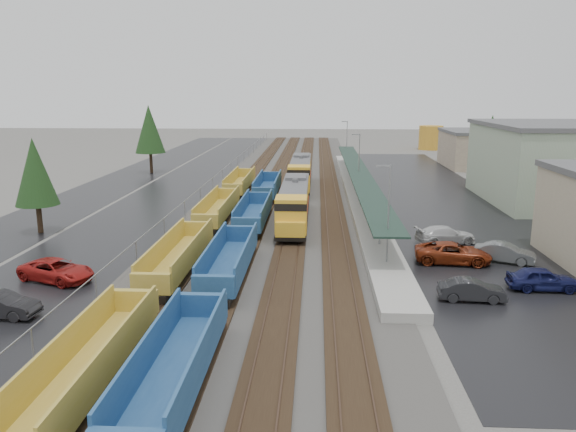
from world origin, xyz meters
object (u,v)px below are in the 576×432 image
locomotive_lead (294,203)px  parked_car_east_d (542,279)px  well_string_blue (230,261)px  parked_car_east_a (472,290)px  locomotive_trail (300,173)px  parked_car_east_b (453,253)px  parked_car_west_c (57,271)px  parked_car_west_b (0,305)px  parked_car_east_e (505,253)px  parked_car_east_c (445,235)px  well_string_yellow (179,257)px  storage_tank (431,138)px

locomotive_lead → parked_car_east_d: bearing=-45.6°
well_string_blue → parked_car_east_a: 16.69m
locomotive_trail → parked_car_east_b: locomotive_trail is taller
parked_car_west_c → parked_car_east_d: size_ratio=1.20×
locomotive_trail → well_string_blue: bearing=-96.1°
parked_car_west_b → parked_car_east_d: size_ratio=1.00×
parked_car_east_d → parked_car_east_e: parked_car_east_d is taller
parked_car_east_a → well_string_blue: bearing=80.1°
parked_car_east_b → parked_car_east_c: 5.83m
well_string_yellow → well_string_blue: well_string_blue is taller
parked_car_east_b → parked_car_east_e: 4.13m
parked_car_east_d → well_string_blue: bearing=86.7°
well_string_yellow → storage_tank: size_ratio=15.30×
locomotive_trail → parked_car_west_b: (-16.52, -45.28, -1.49)m
well_string_yellow → well_string_blue: 4.15m
parked_car_west_c → parked_car_east_b: bearing=-58.2°
parked_car_east_d → parked_car_east_e: bearing=5.4°
locomotive_lead → parked_car_east_a: 23.58m
parked_car_west_b → parked_car_east_e: size_ratio=1.00×
storage_tank → parked_car_east_d: size_ratio=1.18×
storage_tank → parked_car_west_c: 103.76m
parked_car_west_b → parked_car_east_a: size_ratio=1.09×
storage_tank → parked_car_west_c: storage_tank is taller
well_string_blue → storage_tank: storage_tank is taller
well_string_blue → storage_tank: (32.24, 92.30, 1.53)m
parked_car_east_e → locomotive_trail: bearing=50.8°
parked_car_east_e → well_string_blue: bearing=125.8°
locomotive_lead → parked_car_east_d: locomotive_lead is taller
parked_car_east_d → locomotive_lead: bearing=45.4°
locomotive_trail → well_string_blue: locomotive_trail is taller
well_string_blue → parked_car_west_c: 12.22m
parked_car_east_b → locomotive_trail: bearing=26.8°
well_string_yellow → parked_car_east_a: bearing=-13.8°
parked_car_east_c → locomotive_trail: bearing=13.5°
locomotive_trail → parked_car_east_d: size_ratio=3.99×
locomotive_trail → parked_car_west_b: bearing=-110.0°
locomotive_lead → locomotive_trail: same height
storage_tank → parked_car_east_b: (-15.32, -88.04, -1.89)m
parked_car_east_d → parked_car_east_e: (-0.49, 6.31, -0.03)m
well_string_yellow → storage_tank: storage_tank is taller
parked_car_west_b → well_string_blue: bearing=-52.7°
parked_car_east_c → parked_car_east_b: bearing=160.2°
parked_car_west_c → parked_car_east_c: bearing=-48.2°
parked_car_west_c → parked_car_east_b: (29.04, 5.73, 0.04)m
parked_car_east_b → parked_car_east_e: size_ratio=1.28×
parked_car_west_b → parked_car_east_d: 34.63m
locomotive_trail → parked_car_west_b: size_ratio=4.01×
parked_car_east_a → parked_car_east_c: (1.37, 13.90, 0.08)m
locomotive_trail → well_string_blue: 37.49m
parked_car_east_a → parked_car_east_e: (4.79, 8.55, 0.06)m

